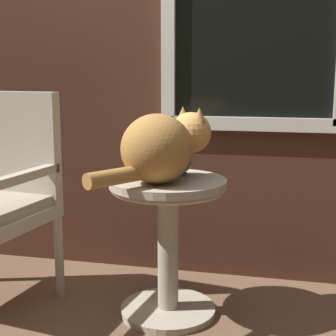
{
  "coord_description": "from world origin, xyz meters",
  "views": [
    {
      "loc": [
        0.57,
        -1.86,
        1.09
      ],
      "look_at": [
        0.07,
        0.27,
        0.68
      ],
      "focal_mm": 54.4,
      "sensor_mm": 36.0,
      "label": 1
    }
  ],
  "objects": [
    {
      "name": "pewter_vase_with_ivy",
      "position": [
        0.1,
        0.37,
        0.72
      ],
      "size": [
        0.11,
        0.11,
        0.27
      ],
      "color": "slate",
      "rests_on": "wicker_side_table"
    },
    {
      "name": "wicker_side_table",
      "position": [
        0.07,
        0.27,
        0.42
      ],
      "size": [
        0.52,
        0.52,
        0.63
      ],
      "color": "#B2A893",
      "rests_on": "ground_plane"
    },
    {
      "name": "back_wall",
      "position": [
        0.01,
        0.81,
        1.3
      ],
      "size": [
        4.0,
        0.07,
        2.6
      ],
      "color": "#47281C",
      "rests_on": "ground_plane"
    },
    {
      "name": "cat",
      "position": [
        0.06,
        0.21,
        0.79
      ],
      "size": [
        0.43,
        0.58,
        0.31
      ],
      "color": "#AD7A3D",
      "rests_on": "wicker_side_table"
    }
  ]
}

